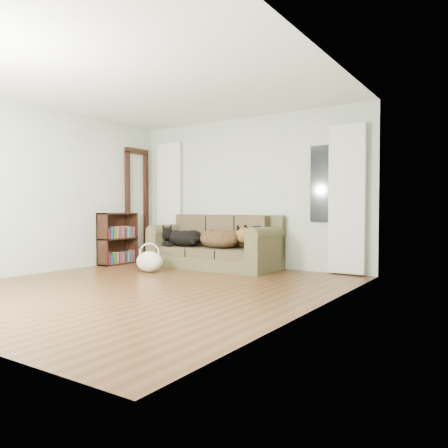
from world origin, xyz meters
The scene contains 15 objects.
floor centered at (0.00, 0.00, 0.00)m, with size 5.00×5.00×0.00m, color #422910.
ceiling centered at (0.00, 0.00, 2.60)m, with size 5.00×5.00×0.00m, color white.
wall_back centered at (0.00, 2.50, 1.30)m, with size 4.50×0.04×2.60m, color beige.
wall_left centered at (-2.25, 0.00, 1.30)m, with size 0.04×5.00×2.60m, color beige.
wall_right centered at (2.25, 0.00, 1.30)m, with size 0.04×5.00×2.60m, color beige.
curtain_left centered at (-1.70, 2.42, 1.15)m, with size 0.55×0.08×2.25m, color white.
curtain_right centered at (1.80, 2.42, 1.15)m, with size 0.55×0.08×2.25m, color white.
window_pane centered at (1.45, 2.47, 1.40)m, with size 0.50×0.03×1.20m, color black.
door_casing centered at (-2.20, 2.05, 1.05)m, with size 0.07×0.60×2.10m, color black.
sofa centered at (-0.35, 1.97, 0.45)m, with size 2.23×0.96×0.91m, color brown.
dog_black_lab centered at (-0.93, 1.89, 0.48)m, with size 0.68×0.48×0.29m, color black.
dog_shepherd centered at (-0.14, 1.94, 0.49)m, with size 0.75×0.53×0.33m, color black.
tv_remote centered at (0.57, 1.84, 0.73)m, with size 0.05×0.18×0.02m, color black.
tote_bag centered at (-0.91, 1.01, 0.16)m, with size 0.46×0.35×0.33m, color beige.
bookshelf centered at (-2.09, 1.44, 0.50)m, with size 0.28×0.75×0.93m, color black.
Camera 1 is at (3.86, -4.11, 1.00)m, focal length 35.00 mm.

